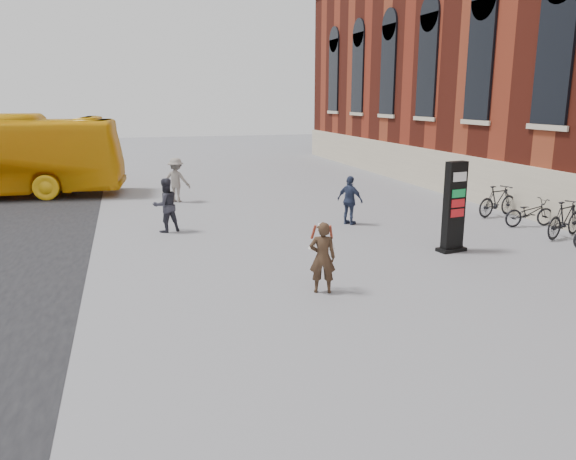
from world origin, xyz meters
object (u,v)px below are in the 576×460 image
object	(u,v)px
info_pylon	(454,207)
pedestrian_b	(176,180)
woman	(322,257)
bike_6	(530,213)
bike_7	(498,201)
pedestrian_a	(166,205)
bike_5	(565,219)
pedestrian_c	(350,200)

from	to	relation	value
info_pylon	pedestrian_b	world-z (taller)	info_pylon
pedestrian_b	woman	bearing A→B (deg)	129.96
bike_6	bike_7	xyz separation A→B (m)	(0.00, 1.67, 0.10)
bike_7	pedestrian_a	bearing A→B (deg)	72.11
bike_5	bike_7	bearing A→B (deg)	-20.13
pedestrian_c	bike_5	distance (m)	6.51
info_pylon	woman	bearing A→B (deg)	-164.78
bike_6	bike_5	bearing A→B (deg)	-176.01
bike_5	info_pylon	bearing A→B (deg)	75.89
pedestrian_b	bike_5	distance (m)	14.08
pedestrian_a	bike_5	distance (m)	12.14
pedestrian_c	bike_6	size ratio (longest dim) A/B	0.93
bike_5	woman	bearing A→B (deg)	86.56
bike_6	pedestrian_c	bearing A→B (deg)	75.05
pedestrian_b	bike_7	xyz separation A→B (m)	(10.64, -5.99, -0.33)
bike_5	bike_7	size ratio (longest dim) A/B	1.02
woman	pedestrian_c	bearing A→B (deg)	-100.43
woman	bike_5	world-z (taller)	woman
pedestrian_a	pedestrian_b	distance (m)	5.20
pedestrian_b	bike_7	world-z (taller)	pedestrian_b
pedestrian_a	bike_6	bearing A→B (deg)	148.06
woman	bike_6	distance (m)	9.56
info_pylon	pedestrian_c	xyz separation A→B (m)	(-1.42, 3.88, -0.42)
info_pylon	pedestrian_c	distance (m)	4.15
pedestrian_a	bike_6	world-z (taller)	pedestrian_a
pedestrian_a	bike_6	xyz separation A→B (m)	(11.43, -2.52, -0.39)
woman	pedestrian_a	bearing A→B (deg)	-50.34
pedestrian_c	bike_7	bearing A→B (deg)	-128.08
info_pylon	bike_7	world-z (taller)	info_pylon
info_pylon	bike_6	distance (m)	4.62
info_pylon	bike_5	bearing A→B (deg)	-4.22
pedestrian_b	bike_6	size ratio (longest dim) A/B	1.02
pedestrian_a	pedestrian_b	world-z (taller)	pedestrian_b
pedestrian_b	bike_7	bearing A→B (deg)	-179.18
info_pylon	pedestrian_b	xyz separation A→B (m)	(-6.54, 9.65, -0.34)
woman	pedestrian_a	xyz separation A→B (m)	(-2.81, 6.65, 0.05)
info_pylon	pedestrian_c	bearing A→B (deg)	99.86
bike_5	bike_7	xyz separation A→B (m)	(0.00, 3.22, -0.01)
woman	bike_6	size ratio (longest dim) A/B	0.89
info_pylon	pedestrian_a	bearing A→B (deg)	138.19
woman	bike_7	size ratio (longest dim) A/B	0.84
pedestrian_a	info_pylon	bearing A→B (deg)	128.92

